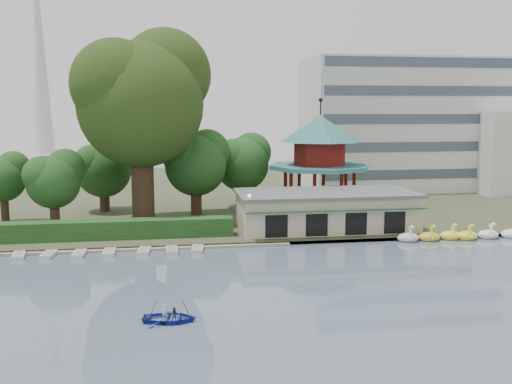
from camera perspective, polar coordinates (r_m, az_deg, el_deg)
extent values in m
plane|color=slate|center=(37.75, 1.22, -11.56)|extent=(220.00, 220.00, 0.00)
cube|color=#424930|center=(88.08, -4.69, 0.04)|extent=(220.00, 70.00, 0.40)
cube|color=gray|center=(54.13, -1.99, -5.24)|extent=(220.00, 0.60, 0.30)
cube|color=gray|center=(53.99, -14.78, -5.58)|extent=(34.00, 1.60, 0.24)
cube|color=beige|center=(60.17, 6.96, -1.93)|extent=(18.00, 8.00, 3.60)
cube|color=#595B5E|center=(59.85, 7.00, -0.09)|extent=(18.60, 8.60, 0.30)
cube|color=#194C2D|center=(55.97, 8.17, -1.89)|extent=(18.00, 1.59, 0.45)
cylinder|color=beige|center=(70.39, 6.31, -1.41)|extent=(10.40, 10.40, 1.20)
cylinder|color=#2E6C6F|center=(69.74, 6.37, 2.52)|extent=(12.40, 12.40, 0.50)
cylinder|color=maroon|center=(69.59, 6.39, 3.87)|extent=(6.40, 6.40, 2.80)
cone|color=#2E6C6F|center=(69.43, 6.43, 6.34)|extent=(10.00, 10.00, 3.20)
cylinder|color=black|center=(69.39, 6.47, 8.40)|extent=(0.16, 0.16, 1.80)
cube|color=silver|center=(92.39, 14.36, 6.55)|extent=(30.00, 14.00, 20.00)
cone|color=silver|center=(179.40, -20.87, 13.27)|extent=(6.00, 6.00, 60.00)
cube|color=#224D1D|center=(57.31, -17.48, -3.68)|extent=(30.00, 2.00, 1.80)
cylinder|color=black|center=(55.49, -0.67, -2.52)|extent=(0.12, 0.12, 4.00)
sphere|color=beige|center=(55.14, -0.67, -0.38)|extent=(0.36, 0.36, 0.36)
cylinder|color=#3A281C|center=(63.43, -11.28, 1.60)|extent=(2.44, 2.44, 10.39)
sphere|color=#283F14|center=(63.01, -11.48, 8.56)|extent=(13.54, 13.54, 13.54)
sphere|color=#283F14|center=(65.09, -9.06, 11.54)|extent=(10.16, 10.16, 10.16)
sphere|color=#283F14|center=(61.86, -13.82, 10.43)|extent=(9.48, 9.48, 9.48)
cylinder|color=#3A281C|center=(62.95, -19.49, -1.71)|extent=(1.00, 1.00, 4.00)
sphere|color=#224D1D|center=(62.53, -19.62, 0.97)|extent=(5.56, 5.56, 5.56)
sphere|color=#224D1D|center=(63.00, -18.54, 2.24)|extent=(4.17, 4.17, 4.17)
sphere|color=#224D1D|center=(62.09, -20.63, 1.61)|extent=(3.89, 3.89, 3.89)
cylinder|color=#3A281C|center=(68.15, -23.84, -1.25)|extent=(0.87, 0.87, 3.89)
sphere|color=#224D1D|center=(67.77, -23.98, 1.15)|extent=(4.82, 4.82, 4.82)
sphere|color=#224D1D|center=(68.09, -23.10, 2.29)|extent=(3.61, 3.61, 3.61)
cylinder|color=#3A281C|center=(67.78, -6.00, -0.28)|extent=(1.30, 1.30, 4.72)
sphere|color=#224D1D|center=(67.35, -6.05, 2.66)|extent=(7.22, 7.22, 7.22)
sphere|color=#224D1D|center=(68.38, -4.90, 4.04)|extent=(5.42, 5.42, 5.42)
sphere|color=#224D1D|center=(66.50, -7.12, 3.39)|extent=(5.06, 5.06, 5.06)
cylinder|color=#3A281C|center=(72.27, -1.41, 0.19)|extent=(1.22, 1.22, 4.45)
sphere|color=#224D1D|center=(71.88, -1.42, 2.79)|extent=(6.78, 6.78, 6.78)
sphere|color=#224D1D|center=(72.95, -0.47, 3.99)|extent=(5.09, 5.09, 5.09)
sphere|color=#224D1D|center=(70.99, -2.30, 3.44)|extent=(4.75, 4.75, 4.75)
cylinder|color=#3A281C|center=(72.13, -14.92, -0.25)|extent=(1.21, 1.21, 4.09)
sphere|color=#224D1D|center=(71.75, -15.01, 2.15)|extent=(6.69, 6.69, 6.69)
sphere|color=#224D1D|center=(72.50, -13.91, 3.29)|extent=(5.02, 5.02, 5.02)
sphere|color=#224D1D|center=(71.15, -16.03, 2.72)|extent=(4.69, 4.69, 4.69)
ellipsoid|color=silver|center=(57.78, 14.97, -4.45)|extent=(2.16, 1.44, 0.99)
cylinder|color=silver|center=(57.17, 15.21, -4.03)|extent=(0.26, 0.79, 1.29)
sphere|color=silver|center=(56.77, 15.36, -3.45)|extent=(0.44, 0.44, 0.44)
ellipsoid|color=yellow|center=(58.69, 16.93, -4.33)|extent=(2.16, 1.44, 0.99)
cylinder|color=yellow|center=(58.09, 17.19, -3.91)|extent=(0.26, 0.79, 1.29)
sphere|color=yellow|center=(57.70, 17.34, -3.34)|extent=(0.44, 0.44, 0.44)
ellipsoid|color=#FBEB41|center=(59.89, 18.86, -4.17)|extent=(2.16, 1.44, 0.99)
cylinder|color=#FBEB41|center=(59.30, 19.13, -3.76)|extent=(0.26, 0.79, 1.29)
sphere|color=#FBEB41|center=(58.92, 19.29, -3.20)|extent=(0.44, 0.44, 0.44)
ellipsoid|color=yellow|center=(60.37, 20.34, -4.15)|extent=(2.16, 1.44, 0.99)
cylinder|color=yellow|center=(59.79, 20.62, -3.74)|extent=(0.26, 0.79, 1.29)
sphere|color=yellow|center=(59.41, 20.80, -3.18)|extent=(0.44, 0.44, 0.44)
ellipsoid|color=white|center=(61.74, 22.18, -3.97)|extent=(2.16, 1.44, 0.99)
cylinder|color=white|center=(61.17, 22.48, -3.57)|extent=(0.26, 0.79, 1.29)
sphere|color=white|center=(60.80, 22.66, -3.03)|extent=(0.44, 0.44, 0.44)
ellipsoid|color=white|center=(63.00, 24.17, -3.85)|extent=(2.16, 1.44, 0.99)
cube|color=beige|center=(54.08, -22.63, -5.87)|extent=(1.31, 2.42, 0.36)
cube|color=beige|center=(53.39, -20.04, -5.91)|extent=(1.21, 2.38, 0.36)
cube|color=beige|center=(52.83, -17.26, -5.92)|extent=(1.07, 2.33, 0.36)
cube|color=beige|center=(52.58, -14.46, -5.88)|extent=(1.06, 2.33, 0.36)
cube|color=beige|center=(52.40, -11.13, -5.82)|extent=(1.22, 2.39, 0.36)
cube|color=beige|center=(52.35, -8.42, -5.76)|extent=(1.08, 2.34, 0.36)
cube|color=beige|center=(52.38, -5.88, -5.71)|extent=(1.27, 2.40, 0.36)
imported|color=#21329F|center=(35.77, -8.64, -11.99)|extent=(5.04, 3.96, 0.95)
imported|color=silver|center=(35.94, -9.13, -11.77)|extent=(0.36, 0.27, 0.90)
imported|color=#31304D|center=(35.57, -8.15, -12.00)|extent=(0.47, 0.39, 0.87)
cylinder|color=#3A281C|center=(35.84, -10.60, -12.21)|extent=(0.94, 0.29, 2.01)
cylinder|color=#3A281C|center=(35.83, -6.67, -12.13)|extent=(0.94, 0.29, 2.01)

